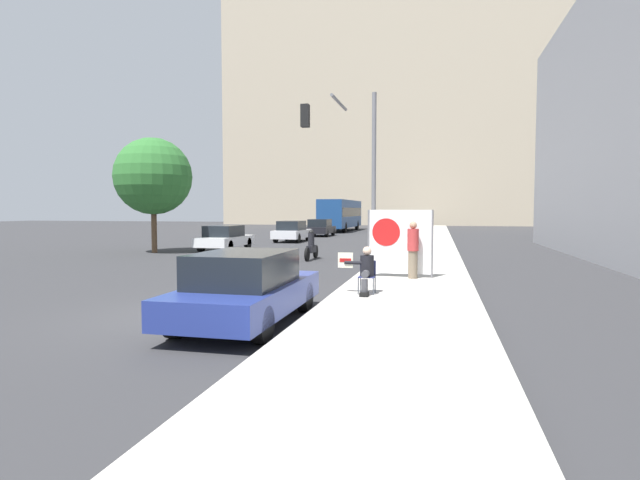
{
  "coord_description": "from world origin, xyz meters",
  "views": [
    {
      "loc": [
        4.96,
        -9.43,
        2.2
      ],
      "look_at": [
        1.46,
        5.25,
        1.3
      ],
      "focal_mm": 28.0,
      "sensor_mm": 36.0,
      "label": 1
    }
  ],
  "objects_px": {
    "protest_banner": "(399,242)",
    "seated_protester": "(366,269)",
    "jogger_on_sidewalk": "(413,249)",
    "parked_car_curbside": "(246,288)",
    "car_on_road_midblock": "(292,231)",
    "car_on_road_distant": "(320,228)",
    "street_tree_near_curb": "(153,176)",
    "city_bus_on_road": "(341,213)",
    "pedestrian_behind": "(396,241)",
    "car_on_road_nearest": "(225,238)",
    "motorcycle_on_road": "(311,247)",
    "traffic_light_pole": "(349,152)"
  },
  "relations": [
    {
      "from": "car_on_road_distant",
      "to": "car_on_road_midblock",
      "type": "bearing_deg",
      "value": -91.56
    },
    {
      "from": "motorcycle_on_road",
      "to": "car_on_road_midblock",
      "type": "bearing_deg",
      "value": 110.46
    },
    {
      "from": "protest_banner",
      "to": "parked_car_curbside",
      "type": "distance_m",
      "value": 6.99
    },
    {
      "from": "car_on_road_distant",
      "to": "city_bus_on_road",
      "type": "bearing_deg",
      "value": 91.56
    },
    {
      "from": "street_tree_near_curb",
      "to": "jogger_on_sidewalk",
      "type": "bearing_deg",
      "value": -30.06
    },
    {
      "from": "city_bus_on_road",
      "to": "motorcycle_on_road",
      "type": "distance_m",
      "value": 30.98
    },
    {
      "from": "pedestrian_behind",
      "to": "street_tree_near_curb",
      "type": "bearing_deg",
      "value": -171.97
    },
    {
      "from": "city_bus_on_road",
      "to": "motorcycle_on_road",
      "type": "height_order",
      "value": "city_bus_on_road"
    },
    {
      "from": "car_on_road_midblock",
      "to": "street_tree_near_curb",
      "type": "relative_size",
      "value": 0.71
    },
    {
      "from": "seated_protester",
      "to": "street_tree_near_curb",
      "type": "bearing_deg",
      "value": 138.45
    },
    {
      "from": "car_on_road_midblock",
      "to": "city_bus_on_road",
      "type": "height_order",
      "value": "city_bus_on_road"
    },
    {
      "from": "jogger_on_sidewalk",
      "to": "car_on_road_distant",
      "type": "relative_size",
      "value": 0.42
    },
    {
      "from": "car_on_road_midblock",
      "to": "street_tree_near_curb",
      "type": "distance_m",
      "value": 11.78
    },
    {
      "from": "parked_car_curbside",
      "to": "motorcycle_on_road",
      "type": "height_order",
      "value": "parked_car_curbside"
    },
    {
      "from": "motorcycle_on_road",
      "to": "street_tree_near_curb",
      "type": "bearing_deg",
      "value": 169.48
    },
    {
      "from": "traffic_light_pole",
      "to": "street_tree_near_curb",
      "type": "height_order",
      "value": "traffic_light_pole"
    },
    {
      "from": "protest_banner",
      "to": "city_bus_on_road",
      "type": "xyz_separation_m",
      "value": [
        -8.95,
        36.59,
        0.64
      ]
    },
    {
      "from": "protest_banner",
      "to": "street_tree_near_curb",
      "type": "xyz_separation_m",
      "value": [
        -13.19,
        7.63,
        2.71
      ]
    },
    {
      "from": "traffic_light_pole",
      "to": "parked_car_curbside",
      "type": "bearing_deg",
      "value": -92.21
    },
    {
      "from": "parked_car_curbside",
      "to": "city_bus_on_road",
      "type": "xyz_separation_m",
      "value": [
        -6.52,
        43.13,
        1.17
      ]
    },
    {
      "from": "seated_protester",
      "to": "motorcycle_on_road",
      "type": "relative_size",
      "value": 0.55
    },
    {
      "from": "pedestrian_behind",
      "to": "motorcycle_on_road",
      "type": "relative_size",
      "value": 0.86
    },
    {
      "from": "city_bus_on_road",
      "to": "street_tree_near_curb",
      "type": "bearing_deg",
      "value": -98.33
    },
    {
      "from": "car_on_road_nearest",
      "to": "motorcycle_on_road",
      "type": "distance_m",
      "value": 7.11
    },
    {
      "from": "car_on_road_midblock",
      "to": "car_on_road_distant",
      "type": "relative_size",
      "value": 1.02
    },
    {
      "from": "traffic_light_pole",
      "to": "protest_banner",
      "type": "bearing_deg",
      "value": -52.84
    },
    {
      "from": "jogger_on_sidewalk",
      "to": "parked_car_curbside",
      "type": "bearing_deg",
      "value": 70.77
    },
    {
      "from": "seated_protester",
      "to": "traffic_light_pole",
      "type": "relative_size",
      "value": 0.18
    },
    {
      "from": "protest_banner",
      "to": "traffic_light_pole",
      "type": "bearing_deg",
      "value": 127.16
    },
    {
      "from": "city_bus_on_road",
      "to": "street_tree_near_curb",
      "type": "xyz_separation_m",
      "value": [
        -4.24,
        -28.97,
        2.07
      ]
    },
    {
      "from": "parked_car_curbside",
      "to": "car_on_road_midblock",
      "type": "bearing_deg",
      "value": 104.64
    },
    {
      "from": "seated_protester",
      "to": "city_bus_on_road",
      "type": "bearing_deg",
      "value": 101.31
    },
    {
      "from": "pedestrian_behind",
      "to": "car_on_road_distant",
      "type": "distance_m",
      "value": 24.51
    },
    {
      "from": "seated_protester",
      "to": "parked_car_curbside",
      "type": "distance_m",
      "value": 3.69
    },
    {
      "from": "pedestrian_behind",
      "to": "car_on_road_nearest",
      "type": "height_order",
      "value": "pedestrian_behind"
    },
    {
      "from": "car_on_road_midblock",
      "to": "car_on_road_distant",
      "type": "height_order",
      "value": "car_on_road_midblock"
    },
    {
      "from": "parked_car_curbside",
      "to": "motorcycle_on_road",
      "type": "xyz_separation_m",
      "value": [
        -1.92,
        12.52,
        -0.15
      ]
    },
    {
      "from": "traffic_light_pole",
      "to": "motorcycle_on_road",
      "type": "height_order",
      "value": "traffic_light_pole"
    },
    {
      "from": "jogger_on_sidewalk",
      "to": "street_tree_near_curb",
      "type": "distance_m",
      "value": 16.0
    },
    {
      "from": "car_on_road_nearest",
      "to": "street_tree_near_curb",
      "type": "relative_size",
      "value": 0.72
    },
    {
      "from": "car_on_road_nearest",
      "to": "motorcycle_on_road",
      "type": "height_order",
      "value": "car_on_road_nearest"
    },
    {
      "from": "traffic_light_pole",
      "to": "pedestrian_behind",
      "type": "bearing_deg",
      "value": 0.05
    },
    {
      "from": "protest_banner",
      "to": "seated_protester",
      "type": "bearing_deg",
      "value": -99.51
    },
    {
      "from": "jogger_on_sidewalk",
      "to": "city_bus_on_road",
      "type": "distance_m",
      "value": 38.03
    },
    {
      "from": "street_tree_near_curb",
      "to": "car_on_road_distant",
      "type": "bearing_deg",
      "value": 75.97
    },
    {
      "from": "parked_car_curbside",
      "to": "car_on_road_distant",
      "type": "xyz_separation_m",
      "value": [
        -6.22,
        32.32,
        0.02
      ]
    },
    {
      "from": "car_on_road_distant",
      "to": "city_bus_on_road",
      "type": "height_order",
      "value": "city_bus_on_road"
    },
    {
      "from": "traffic_light_pole",
      "to": "car_on_road_distant",
      "type": "distance_m",
      "value": 24.25
    },
    {
      "from": "protest_banner",
      "to": "car_on_road_nearest",
      "type": "distance_m",
      "value": 14.28
    },
    {
      "from": "seated_protester",
      "to": "traffic_light_pole",
      "type": "xyz_separation_m",
      "value": [
        -1.51,
        6.08,
        3.59
      ]
    }
  ]
}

